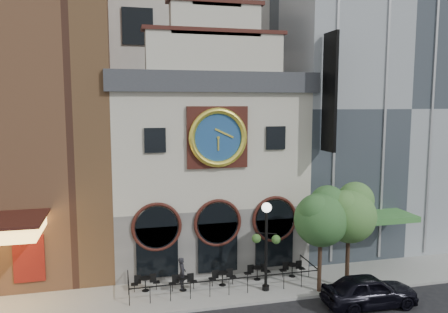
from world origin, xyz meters
TOP-DOWN VIEW (x-y plane):
  - ground at (0.00, 0.00)m, footprint 120.00×120.00m
  - sidewalk at (0.00, 2.50)m, footprint 44.00×5.00m
  - clock_building at (0.00, 7.82)m, footprint 12.60×8.78m
  - retail_building at (12.99, 9.99)m, footprint 14.00×14.40m
  - cafe_railing at (0.00, 2.50)m, footprint 10.60×2.60m
  - bistro_0 at (-4.38, 2.82)m, footprint 1.58×0.68m
  - bistro_1 at (-2.34, 2.39)m, footprint 1.58×0.68m
  - bistro_2 at (-0.04, 2.52)m, footprint 1.58×0.68m
  - bistro_3 at (2.15, 2.82)m, footprint 1.58×0.68m
  - bistro_4 at (4.33, 2.76)m, footprint 1.58×0.68m
  - car_right at (6.84, -1.52)m, footprint 5.01×2.15m
  - pedestrian at (-2.35, 2.60)m, footprint 0.51×0.71m
  - lamppost at (2.15, 1.33)m, footprint 1.51×0.93m
  - tree_left at (5.04, 0.53)m, footprint 3.05×2.94m
  - tree_right at (6.79, 0.62)m, footprint 3.10×2.99m

SIDE VIEW (x-z plane):
  - ground at x=0.00m, z-range 0.00..0.00m
  - sidewalk at x=0.00m, z-range 0.00..0.15m
  - cafe_railing at x=0.00m, z-range 0.15..1.05m
  - bistro_0 at x=-4.38m, z-range 0.16..1.06m
  - bistro_1 at x=-2.34m, z-range 0.16..1.06m
  - bistro_2 at x=-0.04m, z-range 0.16..1.06m
  - bistro_3 at x=2.15m, z-range 0.16..1.06m
  - bistro_4 at x=4.33m, z-range 0.16..1.06m
  - car_right at x=6.84m, z-range 0.00..1.69m
  - pedestrian at x=-2.35m, z-range 0.15..1.97m
  - lamppost at x=2.15m, z-range 0.74..5.72m
  - tree_left at x=5.04m, z-range 1.52..7.39m
  - tree_right at x=6.79m, z-range 1.54..7.52m
  - clock_building at x=0.00m, z-range -2.64..16.01m
  - retail_building at x=12.99m, z-range 0.14..20.14m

